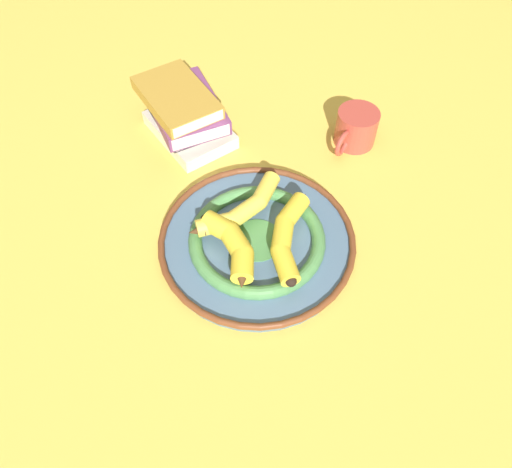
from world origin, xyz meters
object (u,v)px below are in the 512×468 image
banana_b (286,235)px  book_stack (184,114)px  decorative_bowl (256,241)px  banana_c (232,246)px  coffee_mug (355,128)px  banana_a (240,209)px

banana_b → book_stack: bearing=-137.7°
decorative_bowl → banana_b: 0.06m
banana_c → book_stack: size_ratio=0.67×
decorative_bowl → coffee_mug: (0.27, -0.22, 0.02)m
decorative_bowl → banana_b: bearing=-105.3°
banana_a → banana_c: 0.08m
banana_b → coffee_mug: (0.28, -0.16, -0.01)m
book_stack → banana_a: bearing=-6.8°
decorative_bowl → banana_b: (-0.01, -0.05, 0.04)m
banana_c → banana_b: bearing=-103.5°
banana_b → banana_c: size_ratio=1.29×
banana_c → book_stack: 0.35m
banana_b → banana_c: (-0.02, 0.09, 0.00)m
banana_a → banana_c: bearing=-140.6°
book_stack → banana_c: bearing=-14.8°
banana_a → banana_b: banana_b is taller
book_stack → coffee_mug: book_stack is taller
banana_b → book_stack: book_stack is taller
decorative_bowl → banana_a: size_ratio=2.09×
banana_b → banana_c: bearing=-66.7°
banana_c → coffee_mug: bearing=-66.7°
decorative_bowl → book_stack: bearing=25.3°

